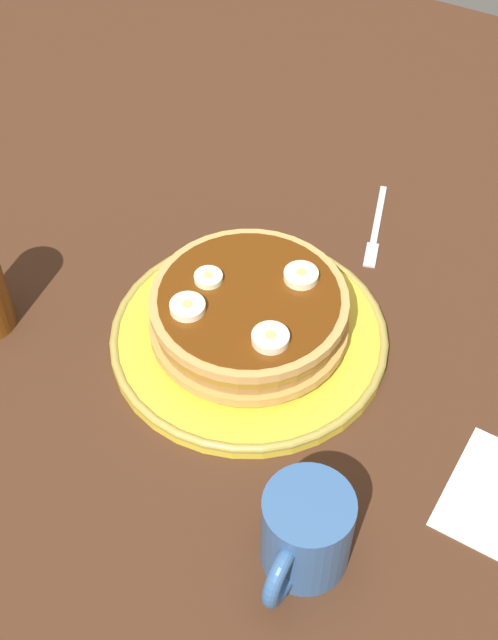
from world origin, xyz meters
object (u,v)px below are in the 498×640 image
at_px(banana_slice_1, 188,307).
at_px(fork, 376,229).
at_px(pancake_stack, 250,316).
at_px(coffee_mug, 305,533).
at_px(banana_slice_2, 301,276).
at_px(plate, 249,336).
at_px(banana_slice_0, 209,278).
at_px(banana_slice_3, 270,338).

bearing_deg(banana_slice_1, fork, 160.49).
xyz_separation_m(pancake_stack, fork, (-0.20, 0.04, -0.04)).
xyz_separation_m(coffee_mug, fork, (-0.38, -0.10, -0.04)).
bearing_deg(banana_slice_2, fork, 174.82).
relative_size(plate, fork, 2.08).
height_order(banana_slice_0, banana_slice_2, banana_slice_2).
xyz_separation_m(banana_slice_0, fork, (-0.20, 0.09, -0.06)).
height_order(banana_slice_1, fork, banana_slice_1).
bearing_deg(banana_slice_0, fork, 156.31).
distance_m(banana_slice_3, coffee_mug, 0.17).
bearing_deg(banana_slice_1, pancake_stack, 133.77).
bearing_deg(fork, plate, -12.76).
bearing_deg(fork, banana_slice_1, -19.51).
bearing_deg(coffee_mug, banana_slice_2, -152.63).
height_order(plate, banana_slice_3, banana_slice_3).
bearing_deg(banana_slice_2, pancake_stack, -34.46).
distance_m(banana_slice_2, banana_slice_3, 0.08).
height_order(pancake_stack, banana_slice_2, banana_slice_2).
relative_size(plate, pancake_stack, 1.39).
xyz_separation_m(pancake_stack, banana_slice_1, (0.04, -0.04, 0.03)).
bearing_deg(banana_slice_3, banana_slice_0, -114.10).
xyz_separation_m(banana_slice_1, banana_slice_2, (-0.08, 0.07, 0.00)).
bearing_deg(coffee_mug, banana_slice_0, -133.23).
bearing_deg(banana_slice_3, fork, 178.99).
bearing_deg(coffee_mug, fork, -165.37).
xyz_separation_m(plate, pancake_stack, (0.00, 0.00, 0.03)).
height_order(pancake_stack, banana_slice_0, banana_slice_0).
distance_m(banana_slice_1, fork, 0.27).
xyz_separation_m(plate, banana_slice_1, (0.04, -0.04, 0.06)).
distance_m(pancake_stack, banana_slice_1, 0.06).
bearing_deg(plate, banana_slice_0, -90.55).
height_order(plate, coffee_mug, coffee_mug).
height_order(banana_slice_1, banana_slice_3, same).
height_order(banana_slice_2, banana_slice_3, same).
bearing_deg(fork, banana_slice_2, -5.18).
height_order(coffee_mug, fork, coffee_mug).
xyz_separation_m(banana_slice_2, fork, (-0.16, 0.01, -0.06)).
height_order(pancake_stack, fork, pancake_stack).
height_order(banana_slice_2, coffee_mug, coffee_mug).
height_order(plate, pancake_stack, pancake_stack).
height_order(pancake_stack, banana_slice_1, banana_slice_1).
relative_size(banana_slice_3, coffee_mug, 0.33).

